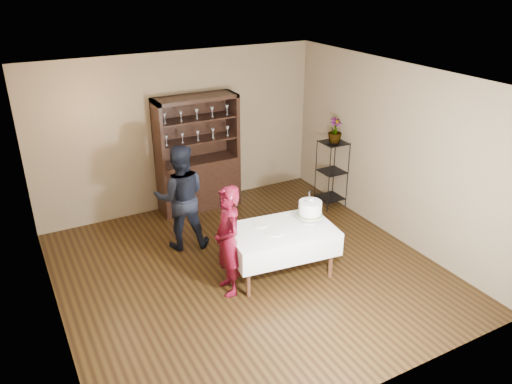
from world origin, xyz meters
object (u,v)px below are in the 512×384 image
potted_plant (335,130)px  woman (228,241)px  china_hutch (198,172)px  plant_etagere (332,171)px  man (181,197)px  cake_table (281,240)px  cake (310,209)px

potted_plant → woman: bearing=-151.6°
china_hutch → woman: china_hutch is taller
plant_etagere → potted_plant: (0.00, -0.01, 0.75)m
china_hutch → plant_etagere: bearing=-26.8°
woman → man: size_ratio=0.92×
plant_etagere → cake_table: 2.42m
cake_table → man: size_ratio=0.93×
woman → potted_plant: size_ratio=3.57×
cake_table → man: man is taller
plant_etagere → potted_plant: bearing=-64.2°
man → cake_table: bearing=140.8°
china_hutch → cake_table: bearing=-86.3°
china_hutch → man: bearing=-123.2°
china_hutch → cake: size_ratio=4.11×
plant_etagere → cake_table: (-1.92, -1.47, -0.11)m
plant_etagere → man: size_ratio=0.74×
plant_etagere → man: man is taller
cake_table → cake: size_ratio=3.13×
plant_etagere → cake_table: plant_etagere is taller
woman → cake: woman is taller
man → potted_plant: 2.89m
plant_etagere → woman: size_ratio=0.80×
cake_table → cake: (0.45, -0.02, 0.36)m
plant_etagere → man: bearing=-178.2°
cake_table → woman: woman is taller
man → woman: bearing=112.0°
cake_table → man: bearing=123.4°
china_hutch → cake_table: (0.16, -2.52, -0.12)m
china_hutch → potted_plant: china_hutch is taller
woman → potted_plant: potted_plant is taller
woman → cake: (1.24, -0.00, 0.16)m
man → cake: (1.36, -1.40, 0.09)m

